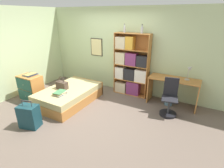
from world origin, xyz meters
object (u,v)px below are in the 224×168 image
bottle_green (125,29)px  desk (173,87)px  book_stack_on_bed (60,93)px  desk_lamp (190,70)px  bottle_brown (142,30)px  waste_bin (169,100)px  bed (70,95)px  magazine_pile_on_dresser (30,75)px  handbag (62,85)px  bookcase (130,68)px  suitcase (29,116)px  desk_chair (169,103)px  dresser (31,88)px

bottle_green → desk: bearing=-3.7°
book_stack_on_bed → desk_lamp: bearing=30.9°
bottle_green → desk: (1.55, -0.10, -1.43)m
bottle_brown → waste_bin: (0.98, -0.19, -1.83)m
bed → magazine_pile_on_dresser: (-1.09, -0.38, 0.56)m
handbag → bookcase: (1.42, 1.46, 0.33)m
suitcase → bottle_green: 3.36m
book_stack_on_bed → bottle_green: bottle_green is taller
book_stack_on_bed → bottle_brown: bearing=49.9°
bed → desk_chair: desk_chair is taller
bookcase → desk_chair: (1.37, -0.66, -0.54)m
handbag → suitcase: size_ratio=0.55×
dresser → bottle_brown: 3.59m
bookcase → desk_chair: size_ratio=2.00×
book_stack_on_bed → desk_chair: desk_chair is taller
bottle_brown → desk_chair: bearing=-32.7°
handbag → desk: 3.07m
desk_lamp → magazine_pile_on_dresser: bearing=-157.3°
handbag → magazine_pile_on_dresser: magazine_pile_on_dresser is taller
bookcase → desk_lamp: (1.67, -0.04, 0.19)m
dresser → bottle_green: bearing=39.4°
dresser → bottle_brown: bottle_brown is taller
waste_bin → desk_lamp: bearing=17.4°
magazine_pile_on_dresser → desk_chair: bearing=15.9°
bottle_brown → desk: 1.77m
book_stack_on_bed → waste_bin: 2.97m
suitcase → desk: desk is taller
suitcase → desk_chair: (2.60, 2.05, 0.05)m
dresser → handbag: bearing=18.6°
desk → desk_chair: desk_chair is taller
suitcase → magazine_pile_on_dresser: 1.58m
magazine_pile_on_dresser → desk_chair: size_ratio=0.38×
bookcase → bottle_brown: bottle_brown is taller
handbag → waste_bin: 3.02m
bookcase → desk: bookcase is taller
desk → waste_bin: desk is taller
desk_lamp → desk_chair: size_ratio=0.44×
suitcase → bottle_green: bearing=69.3°
handbag → waste_bin: size_ratio=1.25×
desk_chair → waste_bin: desk_chair is taller
desk_chair → magazine_pile_on_dresser: bearing=-164.1°
book_stack_on_bed → bottle_brown: bottle_brown is taller
desk → desk_lamp: desk_lamp is taller
handbag → waste_bin: handbag is taller
handbag → dresser: 1.00m
handbag → desk_chair: size_ratio=0.39×
suitcase → desk_lamp: (2.91, 2.68, 0.78)m
handbag → book_stack_on_bed: (0.21, -0.30, -0.07)m
desk → suitcase: bearing=-134.6°
handbag → bottle_brown: (1.72, 1.49, 1.44)m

